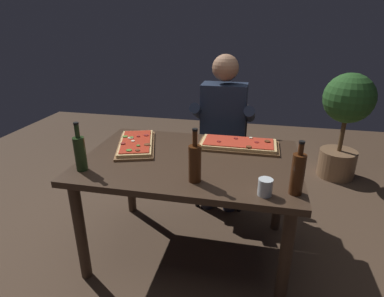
# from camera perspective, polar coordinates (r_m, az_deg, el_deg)

# --- Properties ---
(ground_plane) EXTENTS (6.40, 6.40, 0.00)m
(ground_plane) POSITION_cam_1_polar(r_m,az_deg,el_deg) (2.48, -0.26, -17.63)
(ground_plane) COLOR #4C3828
(dining_table) EXTENTS (1.40, 0.96, 0.74)m
(dining_table) POSITION_cam_1_polar(r_m,az_deg,el_deg) (2.12, -0.29, -4.13)
(dining_table) COLOR #3D2B1E
(dining_table) RESTS_ON ground_plane
(pizza_rectangular_front) EXTENTS (0.57, 0.28, 0.05)m
(pizza_rectangular_front) POSITION_cam_1_polar(r_m,az_deg,el_deg) (2.28, 8.36, 0.75)
(pizza_rectangular_front) COLOR brown
(pizza_rectangular_front) RESTS_ON dining_table
(pizza_rectangular_left) EXTENTS (0.40, 0.58, 0.05)m
(pizza_rectangular_left) POSITION_cam_1_polar(r_m,az_deg,el_deg) (2.31, -10.01, 0.86)
(pizza_rectangular_left) COLOR brown
(pizza_rectangular_left) RESTS_ON dining_table
(wine_bottle_dark) EXTENTS (0.07, 0.07, 0.29)m
(wine_bottle_dark) POSITION_cam_1_polar(r_m,az_deg,el_deg) (1.71, 18.46, -4.22)
(wine_bottle_dark) COLOR #47230F
(wine_bottle_dark) RESTS_ON dining_table
(oil_bottle_amber) EXTENTS (0.07, 0.07, 0.30)m
(oil_bottle_amber) POSITION_cam_1_polar(r_m,az_deg,el_deg) (2.00, -19.48, -0.65)
(oil_bottle_amber) COLOR #233819
(oil_bottle_amber) RESTS_ON dining_table
(vinegar_bottle_green) EXTENTS (0.07, 0.07, 0.31)m
(vinegar_bottle_green) POSITION_cam_1_polar(r_m,az_deg,el_deg) (1.75, 0.51, -2.47)
(vinegar_bottle_green) COLOR #47230F
(vinegar_bottle_green) RESTS_ON dining_table
(tumbler_near_camera) EXTENTS (0.08, 0.08, 0.09)m
(tumbler_near_camera) POSITION_cam_1_polar(r_m,az_deg,el_deg) (1.69, 13.01, -6.93)
(tumbler_near_camera) COLOR silver
(tumbler_near_camera) RESTS_ON dining_table
(diner_chair) EXTENTS (0.44, 0.44, 0.87)m
(diner_chair) POSITION_cam_1_polar(r_m,az_deg,el_deg) (2.94, 5.65, 0.13)
(diner_chair) COLOR black
(diner_chair) RESTS_ON ground_plane
(seated_diner) EXTENTS (0.53, 0.41, 1.33)m
(seated_diner) POSITION_cam_1_polar(r_m,az_deg,el_deg) (2.74, 5.54, 4.17)
(seated_diner) COLOR #23232D
(seated_diner) RESTS_ON ground_plane
(potted_plant_corner) EXTENTS (0.50, 0.50, 1.11)m
(potted_plant_corner) POSITION_cam_1_polar(r_m,az_deg,el_deg) (3.59, 25.90, 5.28)
(potted_plant_corner) COLOR #846042
(potted_plant_corner) RESTS_ON ground_plane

